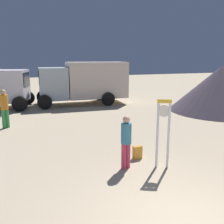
% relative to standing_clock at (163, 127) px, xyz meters
% --- Properties ---
extents(standing_clock, '(0.39, 0.25, 2.02)m').
position_rel_standing_clock_xyz_m(standing_clock, '(0.00, 0.00, 0.00)').
color(standing_clock, white).
rests_on(standing_clock, ground_plane).
extents(person_near_clock, '(0.30, 0.30, 1.56)m').
position_rel_standing_clock_xyz_m(person_near_clock, '(-1.01, 0.33, -0.34)').
color(person_near_clock, '#C53A56').
rests_on(person_near_clock, ground_plane).
extents(backpack, '(0.29, 0.18, 0.41)m').
position_rel_standing_clock_xyz_m(backpack, '(-0.37, 0.84, -1.01)').
color(backpack, gold).
rests_on(backpack, ground_plane).
extents(person_distant, '(0.34, 0.34, 1.77)m').
position_rel_standing_clock_xyz_m(person_distant, '(-4.40, 6.19, -0.23)').
color(person_distant, '#3A9851').
rests_on(person_distant, ground_plane).
extents(box_truck_near, '(6.22, 2.83, 2.88)m').
position_rel_standing_clock_xyz_m(box_truck_near, '(0.61, 10.87, 0.38)').
color(box_truck_near, beige).
rests_on(box_truck_near, ground_plane).
extents(dome_tent, '(5.82, 5.82, 2.71)m').
position_rel_standing_clock_xyz_m(dome_tent, '(7.52, 5.61, 0.14)').
color(dome_tent, '#4E424F').
rests_on(dome_tent, ground_plane).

